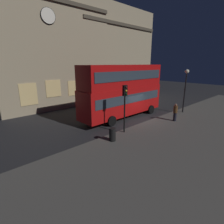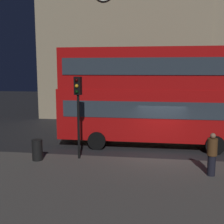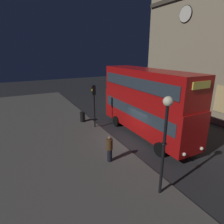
# 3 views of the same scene
# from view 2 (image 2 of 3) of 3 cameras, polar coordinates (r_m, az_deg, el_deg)

# --- Properties ---
(ground_plane) EXTENTS (80.00, 80.00, 0.00)m
(ground_plane) POSITION_cam_2_polar(r_m,az_deg,el_deg) (15.05, 9.72, -8.59)
(ground_plane) COLOR #232326
(sidewalk_slab) EXTENTS (44.00, 9.35, 0.12)m
(sidewalk_slab) POSITION_cam_2_polar(r_m,az_deg,el_deg) (9.81, 10.46, -17.87)
(sidewalk_slab) COLOR #4C4944
(sidewalk_slab) RESTS_ON ground
(building_with_clock) EXTENTS (14.74, 9.36, 15.23)m
(building_with_clock) POSITION_cam_2_polar(r_m,az_deg,el_deg) (28.96, 2.73, 14.89)
(building_with_clock) COLOR tan
(building_with_clock) RESTS_ON ground
(double_decker_bus) EXTENTS (10.36, 2.79, 5.58)m
(double_decker_bus) POSITION_cam_2_polar(r_m,az_deg,el_deg) (16.32, 7.51, 3.88)
(double_decker_bus) COLOR #B20F0F
(double_decker_bus) RESTS_ON ground
(traffic_light_near_kerb) EXTENTS (0.35, 0.38, 3.95)m
(traffic_light_near_kerb) POSITION_cam_2_polar(r_m,az_deg,el_deg) (13.51, -6.83, 2.35)
(traffic_light_near_kerb) COLOR black
(traffic_light_near_kerb) RESTS_ON sidewalk_slab
(pedestrian) EXTENTS (0.40, 0.40, 1.76)m
(pedestrian) POSITION_cam_2_polar(r_m,az_deg,el_deg) (12.28, 19.41, -7.95)
(pedestrian) COLOR black
(pedestrian) RESTS_ON sidewalk_slab
(litter_bin) EXTENTS (0.50, 0.50, 1.00)m
(litter_bin) POSITION_cam_2_polar(r_m,az_deg,el_deg) (14.07, -14.75, -7.36)
(litter_bin) COLOR black
(litter_bin) RESTS_ON sidewalk_slab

